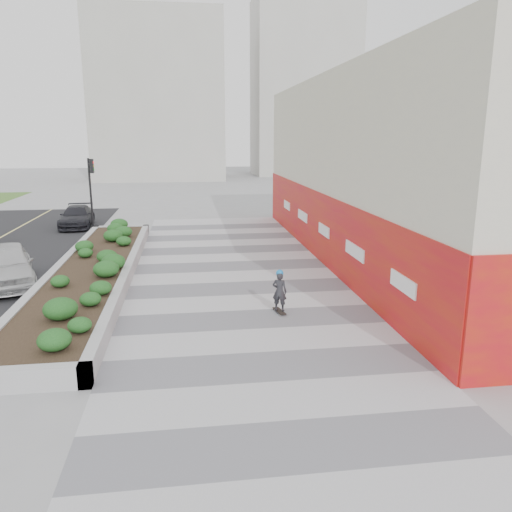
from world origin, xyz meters
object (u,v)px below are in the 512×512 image
at_px(planter, 93,269).
at_px(skateboarder, 280,291).
at_px(car_white, 6,265).
at_px(car_dark, 77,217).
at_px(traffic_signal_near, 91,184).

xyz_separation_m(planter, skateboarder, (6.46, -4.75, 0.30)).
bearing_deg(skateboarder, car_white, 144.22).
bearing_deg(skateboarder, planter, 132.51).
height_order(planter, car_white, car_white).
xyz_separation_m(skateboarder, car_white, (-9.46, 4.34, 0.06)).
bearing_deg(planter, car_dark, 104.05).
xyz_separation_m(car_white, car_dark, (0.00, 12.40, -0.14)).
xyz_separation_m(planter, traffic_signal_near, (-1.73, 10.50, 2.34)).
distance_m(traffic_signal_near, skateboarder, 17.43).
height_order(skateboarder, car_dark, skateboarder).
bearing_deg(car_white, skateboarder, -44.41).
bearing_deg(car_dark, car_white, -93.55).
bearing_deg(car_dark, traffic_signal_near, -53.00).
relative_size(car_white, car_dark, 1.05).
distance_m(skateboarder, car_white, 10.40).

